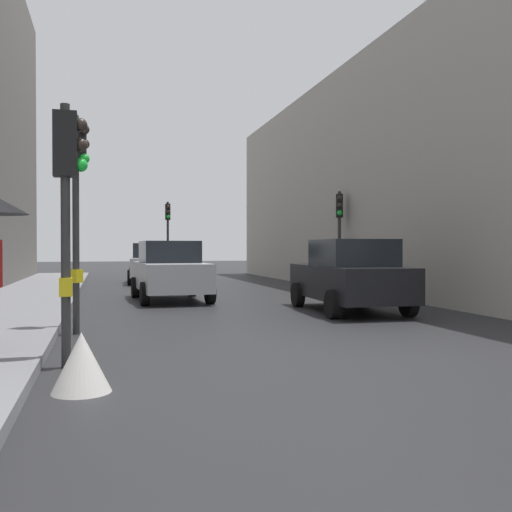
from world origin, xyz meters
The scene contains 11 objects.
ground_plane centered at (0.00, 0.00, 0.00)m, with size 120.00×120.00×0.00m, color #28282B.
sidewalk_kerb centered at (-5.95, 6.00, 0.08)m, with size 2.67×40.00×0.16m, color gray.
building_facade_right centered at (10.62, 11.30, 4.12)m, with size 12.00×29.75×8.24m, color #B2ADA3.
traffic_light_near_left centered at (-4.30, -0.04, 2.36)m, with size 0.43×0.24×3.42m.
traffic_light_near_right centered at (-4.30, 2.94, 2.71)m, with size 0.44×0.38×3.93m.
traffic_light_mid_street centered at (4.31, 11.22, 2.47)m, with size 0.33×0.45×3.58m.
traffic_light_far_median centered at (-0.57, 22.27, 2.72)m, with size 0.25×0.43×3.95m.
car_dark_suv centered at (1.97, 5.10, 0.88)m, with size 2.16×4.27×1.76m.
car_white_compact centered at (-1.75, 18.05, 0.88)m, with size 2.25×4.32×1.76m.
car_silver_hatchback centered at (-1.92, 9.29, 0.88)m, with size 2.15×4.27×1.76m.
warning_sign_triangle centered at (-4.08, -1.43, 0.33)m, with size 0.64×0.64×0.65m, color silver.
Camera 1 is at (-3.86, -7.90, 1.56)m, focal length 40.53 mm.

